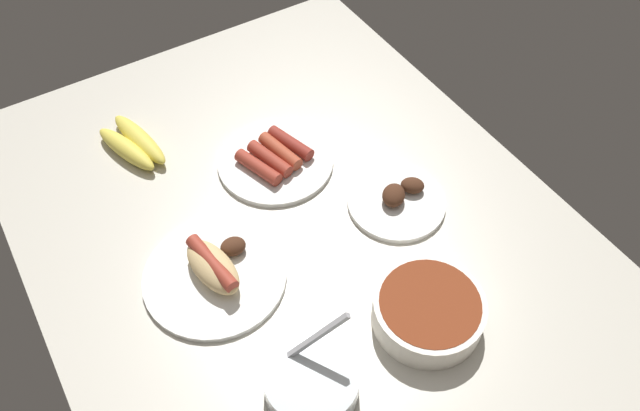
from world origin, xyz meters
The scene contains 7 objects.
ground_plane centered at (0.00, 0.00, -1.50)cm, with size 120.00×90.00×3.00cm, color beige.
bowl_coleslaw centered at (-26.63, 13.60, 2.91)cm, with size 14.02×14.11×14.68cm.
bowl_chili centered at (-26.35, -8.02, 2.93)cm, with size 17.64×17.64×5.36cm.
plate_sausages centered at (16.12, -4.27, 1.12)cm, with size 22.48×22.48×3.57cm.
banana_bunch centered at (33.87, 17.65, 1.74)cm, with size 18.33×10.84×3.48cm.
plate_hotdog_assembled centered at (-1.24, 16.98, 1.72)cm, with size 24.18×24.18×5.61cm.
plate_grilled_meat centered at (-4.45, -18.34, 0.97)cm, with size 18.07×18.07×4.12cm.
Camera 1 is at (-58.66, 32.08, 89.47)cm, focal length 35.11 mm.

